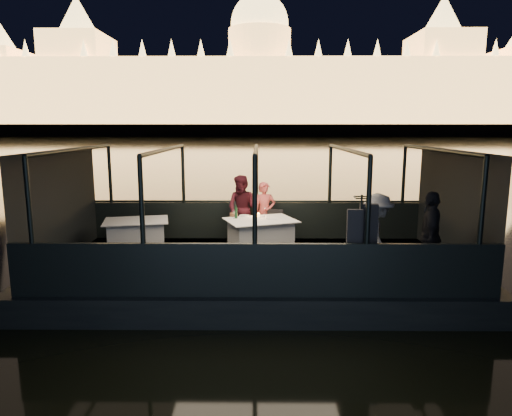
{
  "coord_description": "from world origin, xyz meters",
  "views": [
    {
      "loc": [
        0.07,
        -9.11,
        3.25
      ],
      "look_at": [
        0.0,
        0.4,
        1.55
      ],
      "focal_mm": 32.0,
      "sensor_mm": 36.0,
      "label": 1
    }
  ],
  "objects_px": {
    "dining_table_central": "(261,237)",
    "person_man_maroon": "(243,211)",
    "passenger_stripe": "(377,233)",
    "chair_port_right": "(275,227)",
    "coat_stand": "(360,240)",
    "passenger_dark": "(430,234)",
    "dining_table_aft": "(137,235)",
    "person_woman_coral": "(265,211)",
    "chair_port_left": "(238,225)",
    "wine_bottle": "(236,212)"
  },
  "relations": [
    {
      "from": "passenger_dark",
      "to": "wine_bottle",
      "type": "distance_m",
      "value": 4.02
    },
    {
      "from": "coat_stand",
      "to": "person_woman_coral",
      "type": "height_order",
      "value": "coat_stand"
    },
    {
      "from": "dining_table_central",
      "to": "chair_port_left",
      "type": "relative_size",
      "value": 1.48
    },
    {
      "from": "dining_table_central",
      "to": "passenger_stripe",
      "type": "xyz_separation_m",
      "value": [
        2.12,
        -1.58,
        0.47
      ]
    },
    {
      "from": "passenger_dark",
      "to": "dining_table_aft",
      "type": "bearing_deg",
      "value": -87.57
    },
    {
      "from": "passenger_stripe",
      "to": "coat_stand",
      "type": "bearing_deg",
      "value": 148.63
    },
    {
      "from": "coat_stand",
      "to": "dining_table_central",
      "type": "bearing_deg",
      "value": 125.5
    },
    {
      "from": "passenger_dark",
      "to": "coat_stand",
      "type": "bearing_deg",
      "value": -45.93
    },
    {
      "from": "passenger_dark",
      "to": "wine_bottle",
      "type": "xyz_separation_m",
      "value": [
        -3.58,
        1.82,
        0.06
      ]
    },
    {
      "from": "chair_port_left",
      "to": "dining_table_aft",
      "type": "bearing_deg",
      "value": -167.93
    },
    {
      "from": "dining_table_central",
      "to": "passenger_stripe",
      "type": "bearing_deg",
      "value": -36.73
    },
    {
      "from": "dining_table_central",
      "to": "passenger_dark",
      "type": "relative_size",
      "value": 0.89
    },
    {
      "from": "person_man_maroon",
      "to": "passenger_stripe",
      "type": "height_order",
      "value": "passenger_stripe"
    },
    {
      "from": "dining_table_central",
      "to": "person_woman_coral",
      "type": "xyz_separation_m",
      "value": [
        0.1,
        1.06,
        0.36
      ]
    },
    {
      "from": "coat_stand",
      "to": "person_man_maroon",
      "type": "relative_size",
      "value": 1.03
    },
    {
      "from": "chair_port_right",
      "to": "dining_table_central",
      "type": "bearing_deg",
      "value": -101.76
    },
    {
      "from": "passenger_stripe",
      "to": "passenger_dark",
      "type": "xyz_separation_m",
      "value": [
        0.93,
        -0.09,
        0.0
      ]
    },
    {
      "from": "person_man_maroon",
      "to": "wine_bottle",
      "type": "bearing_deg",
      "value": -73.5
    },
    {
      "from": "chair_port_left",
      "to": "wine_bottle",
      "type": "xyz_separation_m",
      "value": [
        -0.01,
        -0.78,
        0.47
      ]
    },
    {
      "from": "dining_table_central",
      "to": "coat_stand",
      "type": "height_order",
      "value": "coat_stand"
    },
    {
      "from": "person_man_maroon",
      "to": "person_woman_coral",
      "type": "bearing_deg",
      "value": 23.7
    },
    {
      "from": "wine_bottle",
      "to": "passenger_stripe",
      "type": "bearing_deg",
      "value": -32.99
    },
    {
      "from": "person_man_maroon",
      "to": "wine_bottle",
      "type": "xyz_separation_m",
      "value": [
        -0.11,
        -0.91,
        0.17
      ]
    },
    {
      "from": "dining_table_aft",
      "to": "passenger_dark",
      "type": "xyz_separation_m",
      "value": [
        5.78,
        -1.79,
        0.47
      ]
    },
    {
      "from": "chair_port_right",
      "to": "coat_stand",
      "type": "bearing_deg",
      "value": -53.11
    },
    {
      "from": "dining_table_central",
      "to": "person_man_maroon",
      "type": "relative_size",
      "value": 0.9
    },
    {
      "from": "dining_table_central",
      "to": "person_woman_coral",
      "type": "bearing_deg",
      "value": 84.74
    },
    {
      "from": "dining_table_aft",
      "to": "passenger_dark",
      "type": "distance_m",
      "value": 6.07
    },
    {
      "from": "coat_stand",
      "to": "chair_port_left",
      "type": "bearing_deg",
      "value": 123.95
    },
    {
      "from": "chair_port_left",
      "to": "person_woman_coral",
      "type": "bearing_deg",
      "value": 3.49
    },
    {
      "from": "passenger_dark",
      "to": "wine_bottle",
      "type": "relative_size",
      "value": 5.53
    },
    {
      "from": "dining_table_aft",
      "to": "chair_port_left",
      "type": "relative_size",
      "value": 1.4
    },
    {
      "from": "chair_port_right",
      "to": "person_man_maroon",
      "type": "relative_size",
      "value": 0.51
    },
    {
      "from": "chair_port_left",
      "to": "person_man_maroon",
      "type": "distance_m",
      "value": 0.34
    },
    {
      "from": "chair_port_right",
      "to": "passenger_stripe",
      "type": "height_order",
      "value": "passenger_stripe"
    },
    {
      "from": "coat_stand",
      "to": "passenger_dark",
      "type": "bearing_deg",
      "value": 24.45
    },
    {
      "from": "dining_table_central",
      "to": "chair_port_left",
      "type": "distance_m",
      "value": 1.07
    },
    {
      "from": "dining_table_central",
      "to": "dining_table_aft",
      "type": "relative_size",
      "value": 1.06
    },
    {
      "from": "chair_port_right",
      "to": "passenger_dark",
      "type": "bearing_deg",
      "value": -27.97
    },
    {
      "from": "wine_bottle",
      "to": "chair_port_left",
      "type": "bearing_deg",
      "value": 89.53
    },
    {
      "from": "chair_port_left",
      "to": "wine_bottle",
      "type": "bearing_deg",
      "value": -98.65
    },
    {
      "from": "dining_table_central",
      "to": "coat_stand",
      "type": "relative_size",
      "value": 0.87
    },
    {
      "from": "dining_table_central",
      "to": "coat_stand",
      "type": "xyz_separation_m",
      "value": [
        1.65,
        -2.31,
        0.51
      ]
    },
    {
      "from": "dining_table_aft",
      "to": "passenger_dark",
      "type": "bearing_deg",
      "value": -17.2
    },
    {
      "from": "chair_port_right",
      "to": "wine_bottle",
      "type": "bearing_deg",
      "value": -133.02
    },
    {
      "from": "person_man_maroon",
      "to": "dining_table_central",
      "type": "bearing_deg",
      "value": -44.5
    },
    {
      "from": "passenger_dark",
      "to": "dining_table_central",
      "type": "bearing_deg",
      "value": -99.18
    },
    {
      "from": "chair_port_left",
      "to": "passenger_dark",
      "type": "relative_size",
      "value": 0.6
    },
    {
      "from": "coat_stand",
      "to": "person_man_maroon",
      "type": "bearing_deg",
      "value": 121.71
    },
    {
      "from": "chair_port_left",
      "to": "chair_port_right",
      "type": "relative_size",
      "value": 1.2
    }
  ]
}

